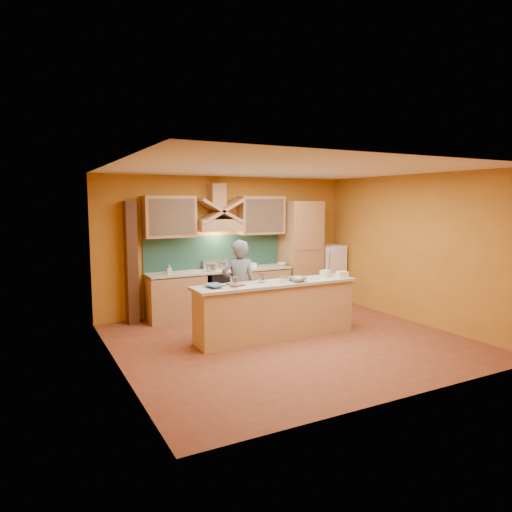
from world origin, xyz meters
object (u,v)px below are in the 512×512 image
fridge (329,273)px  person (239,287)px  stove (221,292)px  mixing_bowl (297,279)px  kitchen_scale (284,280)px

fridge → person: (-2.98, -1.45, 0.17)m
person → stove: bearing=-83.3°
stove → mixing_bowl: bearing=-75.0°
fridge → person: bearing=-154.0°
kitchen_scale → mixing_bowl: 0.27m
fridge → mixing_bowl: bearing=-137.0°
fridge → kitchen_scale: (-2.43, -2.04, 0.34)m
stove → fridge: (2.70, 0.00, 0.20)m
stove → fridge: fridge is taller
stove → fridge: size_ratio=0.69×
fridge → kitchen_scale: fridge is taller
kitchen_scale → stove: bearing=75.4°
person → mixing_bowl: size_ratio=5.25×
fridge → kitchen_scale: 3.19m
person → mixing_bowl: person is taller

